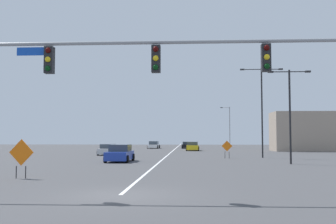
{
  "coord_description": "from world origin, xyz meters",
  "views": [
    {
      "loc": [
        2.63,
        -15.02,
        2.21
      ],
      "look_at": [
        0.29,
        27.61,
        4.86
      ],
      "focal_mm": 42.35,
      "sensor_mm": 36.0,
      "label": 1
    }
  ],
  "objects_px": {
    "street_lamp_far_right": "(262,104)",
    "car_silver_far": "(108,150)",
    "traffic_signal_assembly": "(209,66)",
    "car_black_distant": "(187,145)",
    "car_blue_mid": "(120,154)",
    "construction_sign_median_far": "(227,147)",
    "car_white_passing": "(154,145)",
    "car_yellow_approaching": "(193,147)",
    "street_lamp_far_left": "(229,125)",
    "construction_sign_left_shoulder": "(21,154)",
    "street_lamp_mid_left": "(290,108)"
  },
  "relations": [
    {
      "from": "construction_sign_median_far",
      "to": "construction_sign_left_shoulder",
      "type": "xyz_separation_m",
      "value": [
        -12.7,
        -19.95,
        0.16
      ]
    },
    {
      "from": "car_silver_far",
      "to": "car_blue_mid",
      "type": "bearing_deg",
      "value": -73.57
    },
    {
      "from": "car_black_distant",
      "to": "car_white_passing",
      "type": "distance_m",
      "value": 6.26
    },
    {
      "from": "street_lamp_mid_left",
      "to": "car_white_passing",
      "type": "xyz_separation_m",
      "value": [
        -14.85,
        41.44,
        -3.93
      ]
    },
    {
      "from": "car_silver_far",
      "to": "street_lamp_far_left",
      "type": "bearing_deg",
      "value": 60.53
    },
    {
      "from": "street_lamp_far_right",
      "to": "car_black_distant",
      "type": "distance_m",
      "value": 33.45
    },
    {
      "from": "car_white_passing",
      "to": "car_silver_far",
      "type": "bearing_deg",
      "value": -96.84
    },
    {
      "from": "street_lamp_far_left",
      "to": "car_silver_far",
      "type": "relative_size",
      "value": 1.74
    },
    {
      "from": "street_lamp_far_right",
      "to": "car_silver_far",
      "type": "xyz_separation_m",
      "value": [
        -17.49,
        5.59,
        -4.95
      ]
    },
    {
      "from": "street_lamp_far_right",
      "to": "car_white_passing",
      "type": "bearing_deg",
      "value": 114.07
    },
    {
      "from": "construction_sign_left_shoulder",
      "to": "car_white_passing",
      "type": "xyz_separation_m",
      "value": [
        2.2,
        53.32,
        -0.67
      ]
    },
    {
      "from": "construction_sign_median_far",
      "to": "car_blue_mid",
      "type": "xyz_separation_m",
      "value": [
        -9.94,
        -5.72,
        -0.44
      ]
    },
    {
      "from": "car_blue_mid",
      "to": "car_yellow_approaching",
      "type": "xyz_separation_m",
      "value": [
        6.63,
        27.52,
        -0.05
      ]
    },
    {
      "from": "traffic_signal_assembly",
      "to": "car_black_distant",
      "type": "height_order",
      "value": "traffic_signal_assembly"
    },
    {
      "from": "street_lamp_far_right",
      "to": "construction_sign_median_far",
      "type": "distance_m",
      "value": 6.0
    },
    {
      "from": "car_blue_mid",
      "to": "car_white_passing",
      "type": "relative_size",
      "value": 1.02
    },
    {
      "from": "car_yellow_approaching",
      "to": "car_silver_far",
      "type": "relative_size",
      "value": 0.93
    },
    {
      "from": "traffic_signal_assembly",
      "to": "car_silver_far",
      "type": "relative_size",
      "value": 3.63
    },
    {
      "from": "traffic_signal_assembly",
      "to": "car_black_distant",
      "type": "xyz_separation_m",
      "value": [
        -1.23,
        58.98,
        -4.31
      ]
    },
    {
      "from": "street_lamp_far_right",
      "to": "street_lamp_mid_left",
      "type": "xyz_separation_m",
      "value": [
        0.54,
        -9.4,
        -1.02
      ]
    },
    {
      "from": "construction_sign_left_shoulder",
      "to": "car_yellow_approaching",
      "type": "bearing_deg",
      "value": 77.33
    },
    {
      "from": "street_lamp_far_right",
      "to": "construction_sign_median_far",
      "type": "bearing_deg",
      "value": -160.63
    },
    {
      "from": "car_blue_mid",
      "to": "car_yellow_approaching",
      "type": "relative_size",
      "value": 1.04
    },
    {
      "from": "car_blue_mid",
      "to": "street_lamp_mid_left",
      "type": "bearing_deg",
      "value": -9.29
    },
    {
      "from": "traffic_signal_assembly",
      "to": "car_blue_mid",
      "type": "bearing_deg",
      "value": 109.26
    },
    {
      "from": "traffic_signal_assembly",
      "to": "construction_sign_median_far",
      "type": "relative_size",
      "value": 9.38
    },
    {
      "from": "traffic_signal_assembly",
      "to": "car_yellow_approaching",
      "type": "bearing_deg",
      "value": 90.37
    },
    {
      "from": "street_lamp_far_left",
      "to": "traffic_signal_assembly",
      "type": "bearing_deg",
      "value": -96.27
    },
    {
      "from": "street_lamp_far_right",
      "to": "construction_sign_left_shoulder",
      "type": "xyz_separation_m",
      "value": [
        -16.51,
        -21.29,
        -4.28
      ]
    },
    {
      "from": "construction_sign_median_far",
      "to": "car_yellow_approaching",
      "type": "height_order",
      "value": "construction_sign_median_far"
    },
    {
      "from": "traffic_signal_assembly",
      "to": "street_lamp_far_left",
      "type": "distance_m",
      "value": 64.13
    },
    {
      "from": "construction_sign_median_far",
      "to": "car_blue_mid",
      "type": "distance_m",
      "value": 11.48
    },
    {
      "from": "street_lamp_far_left",
      "to": "car_black_distant",
      "type": "distance_m",
      "value": 10.26
    },
    {
      "from": "car_white_passing",
      "to": "car_yellow_approaching",
      "type": "bearing_deg",
      "value": -58.18
    },
    {
      "from": "car_blue_mid",
      "to": "street_lamp_far_left",
      "type": "bearing_deg",
      "value": 72.4
    },
    {
      "from": "car_yellow_approaching",
      "to": "car_black_distant",
      "type": "bearing_deg",
      "value": 94.54
    },
    {
      "from": "street_lamp_far_right",
      "to": "construction_sign_left_shoulder",
      "type": "relative_size",
      "value": 4.56
    },
    {
      "from": "street_lamp_far_left",
      "to": "car_black_distant",
      "type": "bearing_deg",
      "value": -149.92
    },
    {
      "from": "car_yellow_approaching",
      "to": "car_white_passing",
      "type": "distance_m",
      "value": 13.63
    },
    {
      "from": "street_lamp_mid_left",
      "to": "construction_sign_median_far",
      "type": "height_order",
      "value": "street_lamp_mid_left"
    },
    {
      "from": "traffic_signal_assembly",
      "to": "street_lamp_far_left",
      "type": "relative_size",
      "value": 2.08
    },
    {
      "from": "traffic_signal_assembly",
      "to": "car_silver_far",
      "type": "distance_m",
      "value": 34.46
    },
    {
      "from": "car_silver_far",
      "to": "car_yellow_approaching",
      "type": "bearing_deg",
      "value": 55.13
    },
    {
      "from": "street_lamp_mid_left",
      "to": "car_silver_far",
      "type": "distance_m",
      "value": 23.77
    },
    {
      "from": "car_silver_far",
      "to": "construction_sign_median_far",
      "type": "bearing_deg",
      "value": -26.87
    },
    {
      "from": "street_lamp_far_left",
      "to": "car_blue_mid",
      "type": "bearing_deg",
      "value": -107.6
    },
    {
      "from": "street_lamp_far_left",
      "to": "car_blue_mid",
      "type": "height_order",
      "value": "street_lamp_far_left"
    },
    {
      "from": "car_blue_mid",
      "to": "car_yellow_approaching",
      "type": "distance_m",
      "value": 28.31
    },
    {
      "from": "construction_sign_left_shoulder",
      "to": "car_blue_mid",
      "type": "height_order",
      "value": "construction_sign_left_shoulder"
    },
    {
      "from": "traffic_signal_assembly",
      "to": "car_blue_mid",
      "type": "xyz_separation_m",
      "value": [
        -6.93,
        19.84,
        -4.22
      ]
    }
  ]
}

